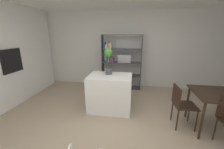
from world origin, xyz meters
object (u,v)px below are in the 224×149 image
object	(u,v)px
kitchen_island	(110,93)
dining_table	(220,98)
open_bookshelf	(119,61)
built_in_oven	(12,61)
potted_plant_on_island	(108,59)
dining_chair_island_side	(181,103)

from	to	relation	value
kitchen_island	dining_table	world-z (taller)	kitchen_island
open_bookshelf	kitchen_island	bearing A→B (deg)	-92.07
built_in_oven	kitchen_island	distance (m)	2.63
kitchen_island	potted_plant_on_island	size ratio (longest dim) A/B	1.67
potted_plant_on_island	dining_table	bearing A→B (deg)	-14.23
open_bookshelf	dining_table	bearing A→B (deg)	-42.67
potted_plant_on_island	built_in_oven	bearing A→B (deg)	-173.43
kitchen_island	dining_table	bearing A→B (deg)	-11.44
open_bookshelf	potted_plant_on_island	bearing A→B (deg)	-94.64
dining_table	dining_chair_island_side	bearing A→B (deg)	-179.60
open_bookshelf	built_in_oven	bearing A→B (deg)	-146.31
potted_plant_on_island	open_bookshelf	size ratio (longest dim) A/B	0.34
potted_plant_on_island	dining_table	size ratio (longest dim) A/B	0.65
built_in_oven	kitchen_island	xyz separation A→B (m)	(2.51, 0.15, -0.77)
kitchen_island	dining_chair_island_side	distance (m)	1.61
built_in_oven	potted_plant_on_island	world-z (taller)	potted_plant_on_island
kitchen_island	built_in_oven	bearing A→B (deg)	-176.53
potted_plant_on_island	open_bookshelf	bearing A→B (deg)	85.36
kitchen_island	open_bookshelf	size ratio (longest dim) A/B	0.57
open_bookshelf	dining_table	distance (m)	2.98
potted_plant_on_island	dining_table	distance (m)	2.44
potted_plant_on_island	dining_table	world-z (taller)	potted_plant_on_island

